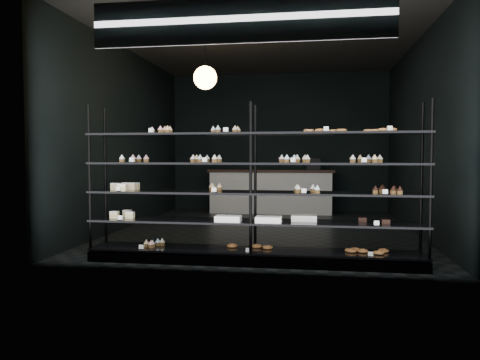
% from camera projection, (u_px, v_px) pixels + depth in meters
% --- Properties ---
extents(room, '(5.01, 6.01, 3.20)m').
position_uv_depth(room, '(266.00, 138.00, 7.98)').
color(room, black).
rests_on(room, ground).
extents(display_shelf, '(4.00, 0.50, 1.91)m').
position_uv_depth(display_shelf, '(251.00, 211.00, 5.60)').
color(display_shelf, black).
rests_on(display_shelf, room).
extents(signage, '(3.30, 0.05, 0.50)m').
position_uv_depth(signage, '(239.00, 20.00, 5.03)').
color(signage, '#0D1643').
rests_on(signage, room).
extents(pendant_lamp, '(0.34, 0.34, 0.90)m').
position_uv_depth(pendant_lamp, '(205.00, 78.00, 6.95)').
color(pendant_lamp, black).
rests_on(pendant_lamp, room).
extents(service_counter, '(2.80, 0.65, 1.23)m').
position_uv_depth(service_counter, '(271.00, 191.00, 10.52)').
color(service_counter, beige).
rests_on(service_counter, room).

